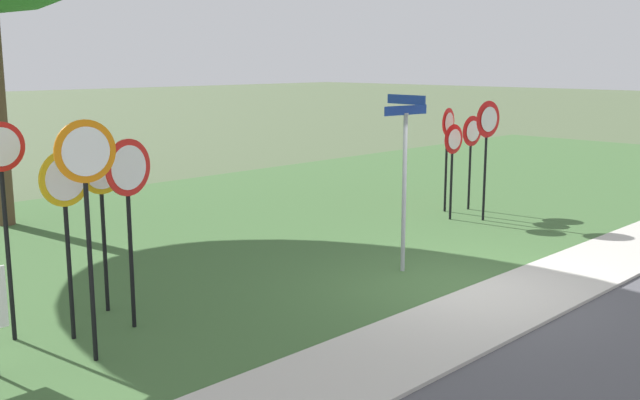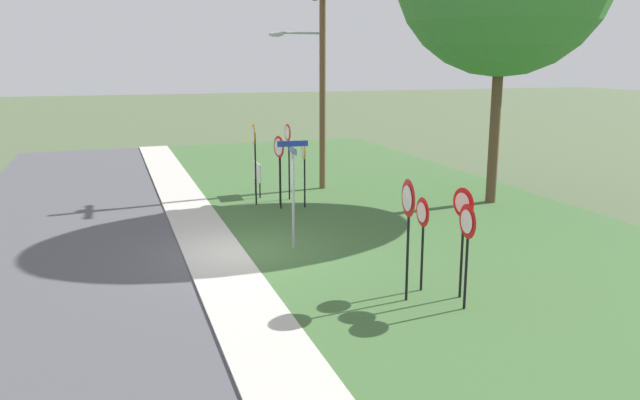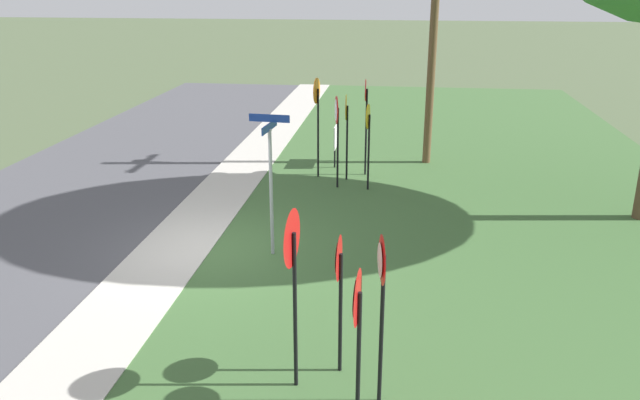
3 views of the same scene
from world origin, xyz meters
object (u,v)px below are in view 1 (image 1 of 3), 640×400
(yield_sign_near_right, at_px, (454,150))
(yield_sign_far_right, at_px, (448,135))
(stop_sign_near_right, at_px, (103,194))
(stop_sign_far_center, at_px, (129,192))
(stop_sign_far_right, at_px, (66,204))
(stop_sign_near_left, at_px, (87,189))
(street_name_post, at_px, (405,168))
(stop_sign_far_left, at_px, (4,188))
(yield_sign_near_left, at_px, (472,140))
(yield_sign_far_left, at_px, (488,131))

(yield_sign_near_right, distance_m, yield_sign_far_right, 0.91)
(stop_sign_near_right, distance_m, stop_sign_far_center, 0.85)
(stop_sign_far_right, bearing_deg, stop_sign_near_left, -105.23)
(stop_sign_near_right, distance_m, yield_sign_near_right, 8.45)
(yield_sign_far_right, distance_m, street_name_post, 5.17)
(stop_sign_near_left, relative_size, stop_sign_far_left, 1.03)
(stop_sign_far_center, bearing_deg, stop_sign_far_right, 155.13)
(stop_sign_far_center, distance_m, stop_sign_far_right, 0.79)
(stop_sign_far_center, bearing_deg, stop_sign_near_right, 72.60)
(stop_sign_near_left, relative_size, stop_sign_near_right, 1.21)
(stop_sign_far_left, height_order, stop_sign_far_center, stop_sign_far_left)
(yield_sign_near_left, bearing_deg, street_name_post, -154.01)
(stop_sign_far_right, xyz_separation_m, yield_sign_near_left, (10.54, 1.06, -0.10))
(stop_sign_far_center, distance_m, yield_sign_near_right, 8.59)
(stop_sign_far_center, xyz_separation_m, stop_sign_far_right, (-0.76, 0.18, -0.08))
(stop_sign_near_right, distance_m, yield_sign_near_left, 9.70)
(stop_sign_near_right, xyz_separation_m, stop_sign_far_center, (-0.09, -0.84, 0.15))
(stop_sign_near_right, bearing_deg, street_name_post, -15.49)
(yield_sign_far_right, relative_size, street_name_post, 0.82)
(stop_sign_near_left, distance_m, stop_sign_far_left, 1.39)
(stop_sign_near_right, relative_size, yield_sign_far_left, 0.89)
(stop_sign_near_left, xyz_separation_m, yield_sign_near_right, (9.45, 1.55, -0.50))
(stop_sign_near_left, distance_m, yield_sign_near_right, 9.59)
(yield_sign_far_right, bearing_deg, stop_sign_far_center, 179.44)
(stop_sign_far_center, relative_size, yield_sign_far_left, 0.95)
(yield_sign_near_left, xyz_separation_m, yield_sign_near_right, (-1.24, -0.34, -0.09))
(stop_sign_far_left, distance_m, street_name_post, 6.08)
(stop_sign_near_right, bearing_deg, yield_sign_far_right, 9.26)
(stop_sign_far_center, bearing_deg, yield_sign_near_right, -5.26)
(stop_sign_far_left, distance_m, stop_sign_far_right, 0.76)
(stop_sign_near_left, height_order, stop_sign_far_left, stop_sign_near_left)
(stop_sign_near_left, bearing_deg, yield_sign_far_left, 11.51)
(stop_sign_far_right, relative_size, yield_sign_near_left, 1.09)
(stop_sign_near_left, distance_m, yield_sign_far_right, 10.33)
(stop_sign_far_left, bearing_deg, stop_sign_far_center, -30.55)
(stop_sign_near_right, height_order, street_name_post, street_name_post)
(stop_sign_near_left, distance_m, stop_sign_far_right, 0.90)
(stop_sign_near_left, xyz_separation_m, yield_sign_far_right, (10.10, 2.15, -0.27))
(stop_sign_near_left, bearing_deg, stop_sign_far_right, 85.49)
(yield_sign_near_left, xyz_separation_m, yield_sign_far_right, (-0.60, 0.26, 0.14))
(yield_sign_near_left, bearing_deg, stop_sign_near_right, -173.53)
(stop_sign_far_center, bearing_deg, stop_sign_near_left, -155.97)
(stop_sign_far_center, bearing_deg, yield_sign_near_left, -4.05)
(stop_sign_far_left, distance_m, yield_sign_near_left, 11.10)
(stop_sign_near_right, xyz_separation_m, street_name_post, (4.49, -1.69, 0.07))
(yield_sign_near_left, bearing_deg, stop_sign_near_left, -165.91)
(stop_sign_far_center, xyz_separation_m, yield_sign_near_left, (9.78, 1.24, -0.18))
(stop_sign_near_left, relative_size, stop_sign_far_right, 1.18)
(yield_sign_near_right, relative_size, yield_sign_far_right, 0.88)
(stop_sign_far_center, distance_m, yield_sign_near_left, 9.86)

